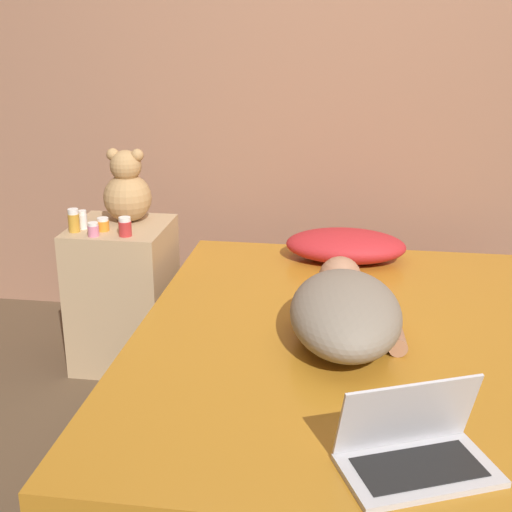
% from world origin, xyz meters
% --- Properties ---
extents(ground_plane, '(12.00, 12.00, 0.00)m').
position_xyz_m(ground_plane, '(0.00, 0.00, 0.00)').
color(ground_plane, brown).
extents(wall_back, '(8.00, 0.06, 2.60)m').
position_xyz_m(wall_back, '(0.00, 1.22, 1.30)').
color(wall_back, '#996B51').
rests_on(wall_back, ground_plane).
extents(bed, '(1.45, 1.88, 0.48)m').
position_xyz_m(bed, '(0.00, 0.00, 0.24)').
color(bed, '#4C331E').
rests_on(bed, ground_plane).
extents(nightstand, '(0.40, 0.41, 0.63)m').
position_xyz_m(nightstand, '(-0.99, 0.61, 0.32)').
color(nightstand, tan).
rests_on(nightstand, ground_plane).
extents(pillow, '(0.51, 0.31, 0.13)m').
position_xyz_m(pillow, '(-0.04, 0.75, 0.54)').
color(pillow, red).
rests_on(pillow, bed).
extents(person_lying, '(0.40, 0.76, 0.20)m').
position_xyz_m(person_lying, '(-0.01, -0.01, 0.58)').
color(person_lying, gray).
rests_on(person_lying, bed).
extents(laptop, '(0.41, 0.33, 0.21)m').
position_xyz_m(laptop, '(0.17, -0.69, 0.53)').
color(laptop, silver).
rests_on(laptop, bed).
extents(teddy_bear, '(0.21, 0.21, 0.31)m').
position_xyz_m(teddy_bear, '(-0.97, 0.68, 0.77)').
color(teddy_bear, tan).
rests_on(teddy_bear, nightstand).
extents(bottle_pink, '(0.05, 0.05, 0.06)m').
position_xyz_m(bottle_pink, '(-1.04, 0.45, 0.66)').
color(bottle_pink, pink).
rests_on(bottle_pink, nightstand).
extents(bottle_orange, '(0.05, 0.05, 0.06)m').
position_xyz_m(bottle_orange, '(-1.03, 0.53, 0.66)').
color(bottle_orange, orange).
rests_on(bottle_orange, nightstand).
extents(bottle_white, '(0.04, 0.04, 0.08)m').
position_xyz_m(bottle_white, '(-1.12, 0.55, 0.67)').
color(bottle_white, white).
rests_on(bottle_white, nightstand).
extents(bottle_amber, '(0.05, 0.05, 0.10)m').
position_xyz_m(bottle_amber, '(-1.14, 0.50, 0.68)').
color(bottle_amber, gold).
rests_on(bottle_amber, nightstand).
extents(bottle_red, '(0.05, 0.05, 0.08)m').
position_xyz_m(bottle_red, '(-0.91, 0.48, 0.67)').
color(bottle_red, '#B72D2D').
rests_on(bottle_red, nightstand).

